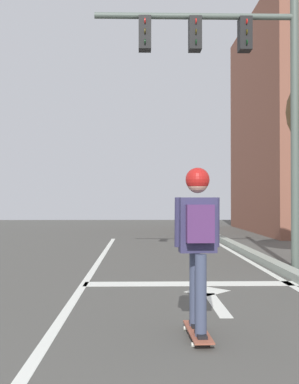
% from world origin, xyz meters
% --- Properties ---
extents(lane_line_center, '(0.12, 20.00, 0.01)m').
position_xyz_m(lane_line_center, '(-0.04, 6.00, 0.00)').
color(lane_line_center, silver).
rests_on(lane_line_center, ground).
extents(stop_bar, '(3.42, 0.40, 0.01)m').
position_xyz_m(stop_bar, '(1.67, 7.59, 0.00)').
color(stop_bar, silver).
rests_on(stop_bar, ground).
extents(lane_arrow_stem, '(0.16, 1.40, 0.01)m').
position_xyz_m(lane_arrow_stem, '(1.84, 6.13, 0.00)').
color(lane_arrow_stem, silver).
rests_on(lane_arrow_stem, ground).
extents(lane_arrow_head, '(0.71, 0.71, 0.01)m').
position_xyz_m(lane_arrow_head, '(1.84, 6.98, 0.00)').
color(lane_arrow_head, silver).
rests_on(lane_arrow_head, ground).
extents(skateboard, '(0.23, 0.81, 0.07)m').
position_xyz_m(skateboard, '(1.41, 4.68, 0.06)').
color(skateboard, '#944D38').
rests_on(skateboard, ground).
extents(skater, '(0.45, 0.60, 1.59)m').
position_xyz_m(skater, '(1.41, 4.66, 1.07)').
color(skater, '#3F4761').
rests_on(skater, skateboard).
extents(traffic_signal_mast, '(3.96, 0.34, 5.38)m').
position_xyz_m(traffic_signal_mast, '(2.74, 9.09, 3.81)').
color(traffic_signal_mast, '#515E55').
rests_on(traffic_signal_mast, ground).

